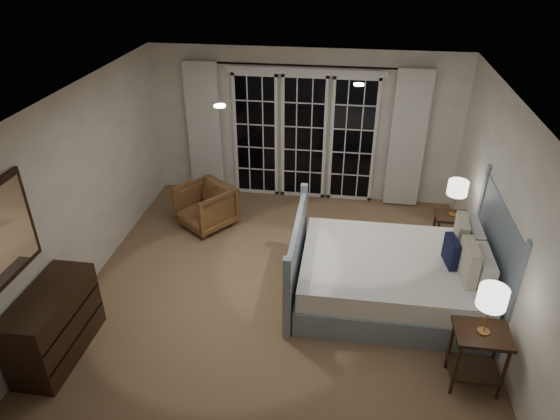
# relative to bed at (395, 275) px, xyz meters

# --- Properties ---
(floor) EXTENTS (5.00, 5.00, 0.00)m
(floor) POSITION_rel_bed_xyz_m (-1.41, 0.12, -0.35)
(floor) COLOR #855E47
(floor) RESTS_ON ground
(ceiling) EXTENTS (5.00, 5.00, 0.00)m
(ceiling) POSITION_rel_bed_xyz_m (-1.41, 0.12, 2.15)
(ceiling) COLOR white
(ceiling) RESTS_ON wall_back
(wall_left) EXTENTS (0.02, 5.00, 2.50)m
(wall_left) POSITION_rel_bed_xyz_m (-3.91, 0.12, 0.90)
(wall_left) COLOR white
(wall_left) RESTS_ON floor
(wall_right) EXTENTS (0.02, 5.00, 2.50)m
(wall_right) POSITION_rel_bed_xyz_m (1.09, 0.12, 0.90)
(wall_right) COLOR white
(wall_right) RESTS_ON floor
(wall_back) EXTENTS (5.00, 0.02, 2.50)m
(wall_back) POSITION_rel_bed_xyz_m (-1.41, 2.62, 0.90)
(wall_back) COLOR white
(wall_back) RESTS_ON floor
(wall_front) EXTENTS (5.00, 0.02, 2.50)m
(wall_front) POSITION_rel_bed_xyz_m (-1.41, -2.38, 0.90)
(wall_front) COLOR white
(wall_front) RESTS_ON floor
(french_doors) EXTENTS (2.50, 0.04, 2.20)m
(french_doors) POSITION_rel_bed_xyz_m (-1.41, 2.58, 0.74)
(french_doors) COLOR black
(french_doors) RESTS_ON wall_back
(curtain_rod) EXTENTS (3.50, 0.03, 0.03)m
(curtain_rod) POSITION_rel_bed_xyz_m (-1.41, 2.52, 1.90)
(curtain_rod) COLOR black
(curtain_rod) RESTS_ON wall_back
(curtain_left) EXTENTS (0.55, 0.10, 2.25)m
(curtain_left) POSITION_rel_bed_xyz_m (-3.06, 2.50, 0.80)
(curtain_left) COLOR silver
(curtain_left) RESTS_ON curtain_rod
(curtain_right) EXTENTS (0.55, 0.10, 2.25)m
(curtain_right) POSITION_rel_bed_xyz_m (0.24, 2.50, 0.80)
(curtain_right) COLOR silver
(curtain_right) RESTS_ON curtain_rod
(downlight_a) EXTENTS (0.12, 0.12, 0.01)m
(downlight_a) POSITION_rel_bed_xyz_m (-0.61, 0.72, 2.14)
(downlight_a) COLOR white
(downlight_a) RESTS_ON ceiling
(downlight_b) EXTENTS (0.12, 0.12, 0.01)m
(downlight_b) POSITION_rel_bed_xyz_m (-2.01, -0.28, 2.14)
(downlight_b) COLOR white
(downlight_b) RESTS_ON ceiling
(bed) EXTENTS (2.39, 1.73, 1.40)m
(bed) POSITION_rel_bed_xyz_m (0.00, 0.00, 0.00)
(bed) COLOR gray
(bed) RESTS_ON floor
(nightstand_left) EXTENTS (0.53, 0.43, 0.69)m
(nightstand_left) POSITION_rel_bed_xyz_m (0.73, -1.26, 0.11)
(nightstand_left) COLOR black
(nightstand_left) RESTS_ON floor
(nightstand_right) EXTENTS (0.45, 0.36, 0.59)m
(nightstand_right) POSITION_rel_bed_xyz_m (0.82, 1.18, 0.04)
(nightstand_right) COLOR black
(nightstand_right) RESTS_ON floor
(lamp_left) EXTENTS (0.27, 0.27, 0.53)m
(lamp_left) POSITION_rel_bed_xyz_m (0.73, -1.26, 0.76)
(lamp_left) COLOR tan
(lamp_left) RESTS_ON nightstand_left
(lamp_right) EXTENTS (0.27, 0.27, 0.53)m
(lamp_right) POSITION_rel_bed_xyz_m (0.82, 1.18, 0.66)
(lamp_right) COLOR tan
(lamp_right) RESTS_ON nightstand_right
(armchair) EXTENTS (1.02, 1.03, 0.68)m
(armchair) POSITION_rel_bed_xyz_m (-2.79, 1.36, -0.01)
(armchair) COLOR brown
(armchair) RESTS_ON floor
(dresser) EXTENTS (0.49, 1.16, 0.82)m
(dresser) POSITION_rel_bed_xyz_m (-3.64, -1.48, 0.06)
(dresser) COLOR black
(dresser) RESTS_ON floor
(mirror) EXTENTS (0.05, 0.85, 1.00)m
(mirror) POSITION_rel_bed_xyz_m (-3.88, -1.48, 1.20)
(mirror) COLOR black
(mirror) RESTS_ON wall_left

